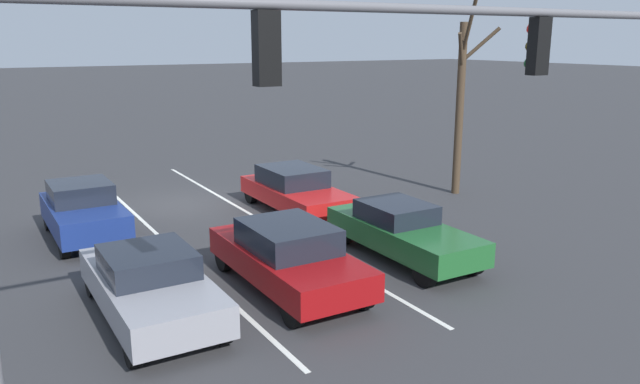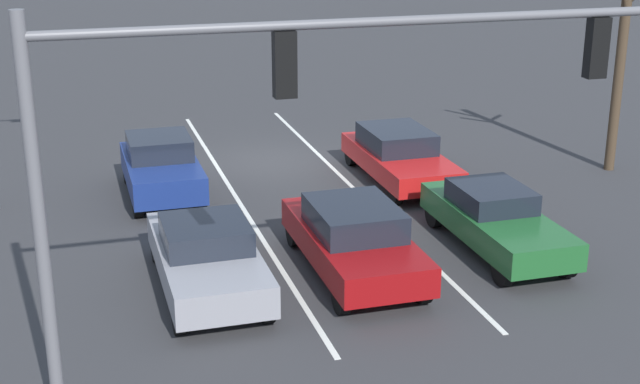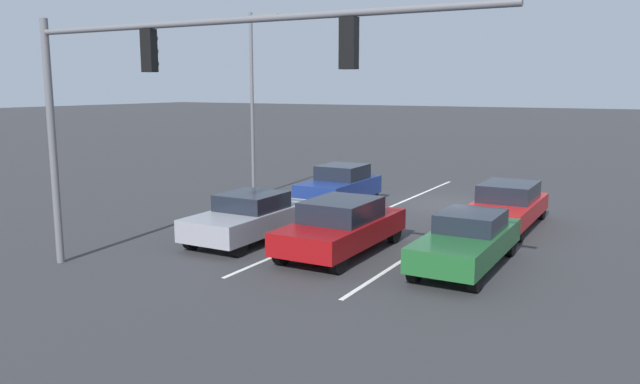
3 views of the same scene
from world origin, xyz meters
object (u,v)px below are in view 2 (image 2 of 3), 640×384
car_darkgreen_leftlane_front (495,219)px  car_red_leftlane_second (399,155)px  car_gray_rightlane_front (207,256)px  bare_tree_near (622,52)px  car_maroon_midlane_front (353,238)px  traffic_signal_gantry (295,110)px  car_navy_rightlane_second (161,167)px

car_darkgreen_leftlane_front → car_red_leftlane_second: bearing=-87.5°
car_gray_rightlane_front → bare_tree_near: bare_tree_near is taller
car_darkgreen_leftlane_front → bare_tree_near: size_ratio=0.66×
car_darkgreen_leftlane_front → car_maroon_midlane_front: car_maroon_midlane_front is taller
car_maroon_midlane_front → bare_tree_near: size_ratio=0.67×
car_red_leftlane_second → bare_tree_near: 6.92m
car_red_leftlane_second → bare_tree_near: (-6.30, 0.85, 2.72)m
bare_tree_near → car_gray_rightlane_front: bearing=20.9°
traffic_signal_gantry → bare_tree_near: (-12.00, -9.37, -1.29)m
traffic_signal_gantry → car_maroon_midlane_front: bearing=-118.5°
car_navy_rightlane_second → traffic_signal_gantry: size_ratio=0.34×
traffic_signal_gantry → car_gray_rightlane_front: bearing=-81.4°
car_red_leftlane_second → car_gray_rightlane_front: bearing=41.7°
car_maroon_midlane_front → car_gray_rightlane_front: size_ratio=1.03×
car_navy_rightlane_second → traffic_signal_gantry: (-0.86, 10.75, 3.95)m
traffic_signal_gantry → car_red_leftlane_second: bearing=-119.1°
car_navy_rightlane_second → bare_tree_near: size_ratio=0.56×
car_darkgreen_leftlane_front → car_gray_rightlane_front: car_gray_rightlane_front is taller
car_gray_rightlane_front → car_red_leftlane_second: (-6.38, -5.69, 0.01)m
car_maroon_midlane_front → bare_tree_near: bare_tree_near is taller
car_maroon_midlane_front → car_red_leftlane_second: 6.58m
car_darkgreen_leftlane_front → car_red_leftlane_second: car_red_leftlane_second is taller
car_red_leftlane_second → bare_tree_near: bare_tree_near is taller
car_darkgreen_leftlane_front → car_maroon_midlane_front: size_ratio=0.99×
car_red_leftlane_second → traffic_signal_gantry: bearing=60.9°
car_gray_rightlane_front → car_red_leftlane_second: size_ratio=0.97×
car_darkgreen_leftlane_front → car_navy_rightlane_second: bearing=-41.1°
car_maroon_midlane_front → bare_tree_near: bearing=-153.0°
traffic_signal_gantry → bare_tree_near: 15.28m
car_maroon_midlane_front → bare_tree_near: (-9.55, -4.87, 2.68)m
car_navy_rightlane_second → traffic_signal_gantry: bearing=94.6°
car_darkgreen_leftlane_front → bare_tree_near: bearing=-143.2°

